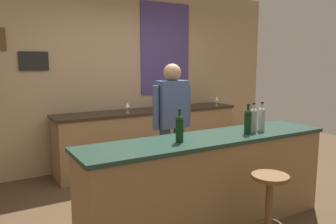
% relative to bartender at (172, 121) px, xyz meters
% --- Properties ---
extents(ground_plane, '(10.00, 10.00, 0.00)m').
position_rel_bartender_xyz_m(ground_plane, '(-0.09, -0.46, -0.94)').
color(ground_plane, '#4C3823').
extents(back_wall, '(6.00, 0.09, 2.80)m').
position_rel_bartender_xyz_m(back_wall, '(-0.08, 1.57, 0.48)').
color(back_wall, tan).
rests_on(back_wall, ground_plane).
extents(bar_counter, '(2.63, 0.60, 0.92)m').
position_rel_bartender_xyz_m(bar_counter, '(-0.09, -0.86, -0.47)').
color(bar_counter, olive).
rests_on(bar_counter, ground_plane).
extents(side_counter, '(2.95, 0.56, 0.90)m').
position_rel_bartender_xyz_m(side_counter, '(0.31, 1.19, -0.48)').
color(side_counter, olive).
rests_on(side_counter, ground_plane).
extents(bartender, '(0.52, 0.21, 1.62)m').
position_rel_bartender_xyz_m(bartender, '(0.00, 0.00, 0.00)').
color(bartender, '#384766').
rests_on(bartender, ground_plane).
extents(bar_stool, '(0.32, 0.32, 0.68)m').
position_rel_bartender_xyz_m(bar_stool, '(0.10, -1.47, -0.48)').
color(bar_stool, brown).
rests_on(bar_stool, ground_plane).
extents(wine_bottle_a, '(0.07, 0.07, 0.31)m').
position_rel_bartender_xyz_m(wine_bottle_a, '(-0.47, -0.90, 0.12)').
color(wine_bottle_a, black).
rests_on(wine_bottle_a, bar_counter).
extents(wine_bottle_b, '(0.07, 0.07, 0.31)m').
position_rel_bartender_xyz_m(wine_bottle_b, '(0.31, -0.96, 0.12)').
color(wine_bottle_b, black).
rests_on(wine_bottle_b, bar_counter).
extents(wine_bottle_c, '(0.07, 0.07, 0.31)m').
position_rel_bartender_xyz_m(wine_bottle_c, '(0.43, -0.91, 0.12)').
color(wine_bottle_c, '#999E99').
rests_on(wine_bottle_c, bar_counter).
extents(wine_bottle_d, '(0.07, 0.07, 0.31)m').
position_rel_bartender_xyz_m(wine_bottle_d, '(0.55, -0.91, 0.12)').
color(wine_bottle_d, '#999E99').
rests_on(wine_bottle_d, bar_counter).
extents(wine_glass_a, '(0.07, 0.07, 0.16)m').
position_rel_bartender_xyz_m(wine_glass_a, '(-0.10, 1.09, 0.07)').
color(wine_glass_a, silver).
rests_on(wine_glass_a, side_counter).
extents(wine_glass_b, '(0.07, 0.07, 0.16)m').
position_rel_bartender_xyz_m(wine_glass_b, '(1.55, 1.09, 0.07)').
color(wine_glass_b, silver).
rests_on(wine_glass_b, side_counter).
extents(coffee_mug, '(0.13, 0.08, 0.09)m').
position_rel_bartender_xyz_m(coffee_mug, '(0.56, 1.27, 0.01)').
color(coffee_mug, '#B2332D').
rests_on(coffee_mug, side_counter).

